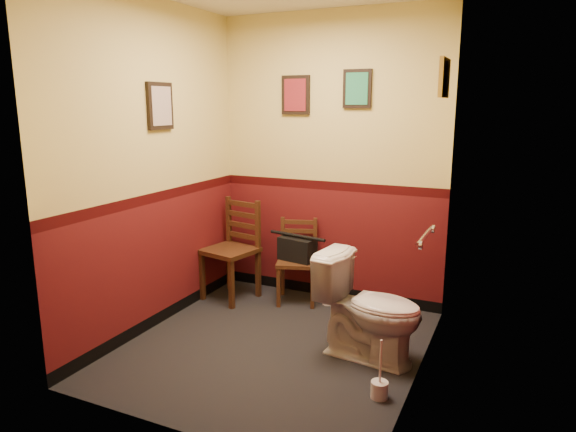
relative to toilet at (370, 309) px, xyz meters
name	(u,v)px	position (x,y,z in m)	size (l,w,h in m)	color
floor	(275,346)	(-0.72, -0.13, -0.39)	(2.20, 2.40, 0.00)	black
wall_back	(330,160)	(-0.72, 1.07, 0.96)	(2.20, 2.70, 0.00)	#551214
wall_front	(172,204)	(-0.72, -1.33, 0.96)	(2.20, 2.70, 0.00)	#551214
wall_left	(154,168)	(-1.82, -0.13, 0.96)	(2.40, 2.70, 0.00)	#551214
wall_right	(426,186)	(0.38, -0.13, 0.96)	(2.40, 2.70, 0.00)	#551214
grab_bar	(425,236)	(0.35, 0.12, 0.56)	(0.05, 0.56, 0.06)	silver
framed_print_back_a	(296,95)	(-1.07, 1.05, 1.56)	(0.28, 0.04, 0.36)	black
framed_print_back_b	(357,89)	(-0.47, 1.05, 1.61)	(0.26, 0.04, 0.34)	black
framed_print_left	(160,106)	(-1.80, -0.03, 1.46)	(0.04, 0.30, 0.38)	black
framed_print_right	(444,78)	(0.36, 0.47, 1.66)	(0.04, 0.34, 0.28)	olive
toilet	(370,309)	(0.00, 0.00, 0.00)	(0.44, 0.79, 0.78)	white
toilet_brush	(379,388)	(0.22, -0.50, -0.32)	(0.11, 0.11, 0.40)	silver
chair_left	(233,250)	(-1.56, 0.66, 0.09)	(0.53, 0.53, 0.96)	#4B2A16
chair_right	(298,261)	(-0.95, 0.84, 0.01)	(0.47, 0.47, 0.79)	#4B2A16
handbag	(297,249)	(-0.94, 0.80, 0.14)	(0.37, 0.24, 0.25)	black
tp_stack	(334,297)	(-0.59, 0.86, -0.31)	(0.22, 0.12, 0.19)	silver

